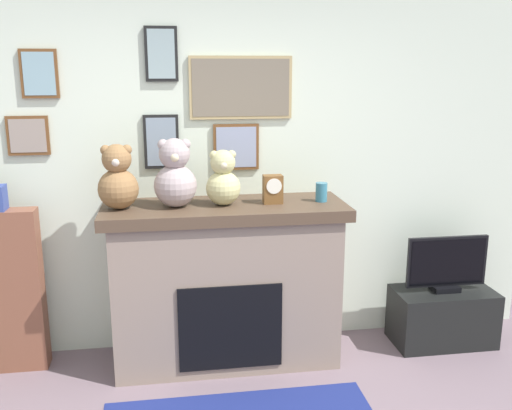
{
  "coord_description": "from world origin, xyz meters",
  "views": [
    {
      "loc": [
        -0.21,
        -2.14,
        2.08
      ],
      "look_at": [
        0.38,
        1.65,
        1.15
      ],
      "focal_mm": 39.97,
      "sensor_mm": 36.0,
      "label": 1
    }
  ],
  "objects_px": {
    "tv_stand": "(442,316)",
    "mantel_clock": "(273,189)",
    "teddy_bear_cream": "(223,180)",
    "fireplace": "(226,283)",
    "bookshelf": "(8,286)",
    "television": "(447,265)",
    "teddy_bear_tan": "(175,176)",
    "candle_jar": "(321,192)",
    "teddy_bear_brown": "(118,180)"
  },
  "relations": [
    {
      "from": "bookshelf",
      "to": "tv_stand",
      "type": "xyz_separation_m",
      "value": [
        3.16,
        -0.1,
        -0.4
      ]
    },
    {
      "from": "bookshelf",
      "to": "teddy_bear_cream",
      "type": "relative_size",
      "value": 3.57
    },
    {
      "from": "teddy_bear_tan",
      "to": "tv_stand",
      "type": "bearing_deg",
      "value": 0.29
    },
    {
      "from": "bookshelf",
      "to": "teddy_bear_tan",
      "type": "xyz_separation_m",
      "value": [
        1.16,
        -0.11,
        0.75
      ]
    },
    {
      "from": "teddy_bear_cream",
      "to": "mantel_clock",
      "type": "bearing_deg",
      "value": -0.14
    },
    {
      "from": "fireplace",
      "to": "bookshelf",
      "type": "bearing_deg",
      "value": 176.48
    },
    {
      "from": "candle_jar",
      "to": "fireplace",
      "type": "bearing_deg",
      "value": 178.5
    },
    {
      "from": "television",
      "to": "candle_jar",
      "type": "bearing_deg",
      "value": -179.54
    },
    {
      "from": "fireplace",
      "to": "television",
      "type": "xyz_separation_m",
      "value": [
        1.67,
        -0.01,
        0.05
      ]
    },
    {
      "from": "television",
      "to": "teddy_bear_brown",
      "type": "relative_size",
      "value": 1.44
    },
    {
      "from": "tv_stand",
      "to": "teddy_bear_tan",
      "type": "bearing_deg",
      "value": -179.71
    },
    {
      "from": "tv_stand",
      "to": "mantel_clock",
      "type": "height_order",
      "value": "mantel_clock"
    },
    {
      "from": "mantel_clock",
      "to": "teddy_bear_cream",
      "type": "xyz_separation_m",
      "value": [
        -0.34,
        0.0,
        0.07
      ]
    },
    {
      "from": "tv_stand",
      "to": "teddy_bear_cream",
      "type": "xyz_separation_m",
      "value": [
        -1.68,
        -0.01,
        1.12
      ]
    },
    {
      "from": "fireplace",
      "to": "bookshelf",
      "type": "distance_m",
      "value": 1.5
    },
    {
      "from": "fireplace",
      "to": "teddy_bear_cream",
      "type": "xyz_separation_m",
      "value": [
        -0.01,
        -0.02,
        0.75
      ]
    },
    {
      "from": "candle_jar",
      "to": "teddy_bear_brown",
      "type": "xyz_separation_m",
      "value": [
        -1.38,
        -0.0,
        0.13
      ]
    },
    {
      "from": "bookshelf",
      "to": "candle_jar",
      "type": "xyz_separation_m",
      "value": [
        2.17,
        -0.11,
        0.61
      ]
    },
    {
      "from": "bookshelf",
      "to": "teddy_bear_cream",
      "type": "xyz_separation_m",
      "value": [
        1.48,
        -0.11,
        0.72
      ]
    },
    {
      "from": "fireplace",
      "to": "candle_jar",
      "type": "relative_size",
      "value": 12.6
    },
    {
      "from": "teddy_bear_tan",
      "to": "candle_jar",
      "type": "bearing_deg",
      "value": 0.03
    },
    {
      "from": "bookshelf",
      "to": "mantel_clock",
      "type": "xyz_separation_m",
      "value": [
        1.82,
        -0.11,
        0.65
      ]
    },
    {
      "from": "tv_stand",
      "to": "mantel_clock",
      "type": "distance_m",
      "value": 1.7
    },
    {
      "from": "television",
      "to": "mantel_clock",
      "type": "xyz_separation_m",
      "value": [
        -1.34,
        -0.01,
        0.63
      ]
    },
    {
      "from": "tv_stand",
      "to": "teddy_bear_brown",
      "type": "distance_m",
      "value": 2.63
    },
    {
      "from": "television",
      "to": "teddy_bear_tan",
      "type": "relative_size",
      "value": 1.35
    },
    {
      "from": "candle_jar",
      "to": "teddy_bear_tan",
      "type": "height_order",
      "value": "teddy_bear_tan"
    },
    {
      "from": "tv_stand",
      "to": "television",
      "type": "distance_m",
      "value": 0.42
    },
    {
      "from": "fireplace",
      "to": "television",
      "type": "distance_m",
      "value": 1.67
    },
    {
      "from": "fireplace",
      "to": "candle_jar",
      "type": "height_order",
      "value": "candle_jar"
    },
    {
      "from": "teddy_bear_cream",
      "to": "teddy_bear_tan",
      "type": "bearing_deg",
      "value": -179.98
    },
    {
      "from": "mantel_clock",
      "to": "tv_stand",
      "type": "bearing_deg",
      "value": 0.46
    },
    {
      "from": "fireplace",
      "to": "tv_stand",
      "type": "bearing_deg",
      "value": -0.28
    },
    {
      "from": "teddy_bear_brown",
      "to": "teddy_bear_cream",
      "type": "height_order",
      "value": "teddy_bear_brown"
    },
    {
      "from": "mantel_clock",
      "to": "teddy_bear_tan",
      "type": "xyz_separation_m",
      "value": [
        -0.66,
        0.0,
        0.11
      ]
    },
    {
      "from": "fireplace",
      "to": "bookshelf",
      "type": "height_order",
      "value": "bookshelf"
    },
    {
      "from": "candle_jar",
      "to": "teddy_bear_tan",
      "type": "distance_m",
      "value": 1.02
    },
    {
      "from": "television",
      "to": "teddy_bear_tan",
      "type": "xyz_separation_m",
      "value": [
        -2.0,
        -0.01,
        0.74
      ]
    },
    {
      "from": "tv_stand",
      "to": "candle_jar",
      "type": "distance_m",
      "value": 1.42
    },
    {
      "from": "teddy_bear_tan",
      "to": "teddy_bear_cream",
      "type": "height_order",
      "value": "teddy_bear_tan"
    },
    {
      "from": "bookshelf",
      "to": "television",
      "type": "height_order",
      "value": "bookshelf"
    },
    {
      "from": "television",
      "to": "teddy_bear_brown",
      "type": "xyz_separation_m",
      "value": [
        -2.37,
        -0.01,
        0.72
      ]
    },
    {
      "from": "mantel_clock",
      "to": "teddy_bear_brown",
      "type": "xyz_separation_m",
      "value": [
        -1.04,
        0.0,
        0.1
      ]
    },
    {
      "from": "teddy_bear_brown",
      "to": "fireplace",
      "type": "bearing_deg",
      "value": 1.48
    },
    {
      "from": "teddy_bear_brown",
      "to": "teddy_bear_cream",
      "type": "distance_m",
      "value": 0.7
    },
    {
      "from": "television",
      "to": "bookshelf",
      "type": "bearing_deg",
      "value": 178.16
    },
    {
      "from": "fireplace",
      "to": "teddy_bear_tan",
      "type": "distance_m",
      "value": 0.85
    },
    {
      "from": "teddy_bear_brown",
      "to": "teddy_bear_cream",
      "type": "bearing_deg",
      "value": 0.01
    },
    {
      "from": "television",
      "to": "candle_jar",
      "type": "distance_m",
      "value": 1.15
    },
    {
      "from": "television",
      "to": "teddy_bear_cream",
      "type": "distance_m",
      "value": 1.82
    }
  ]
}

